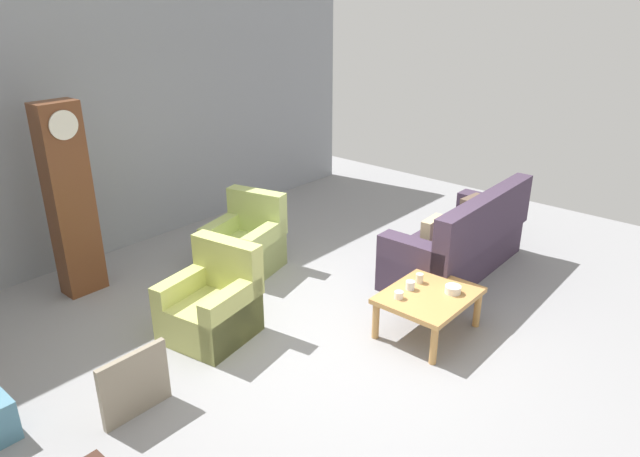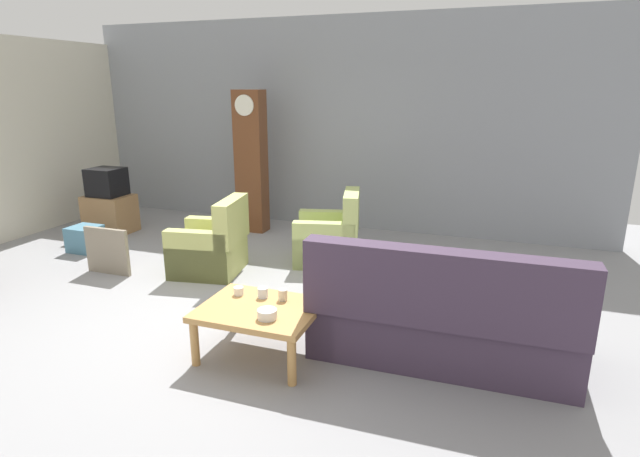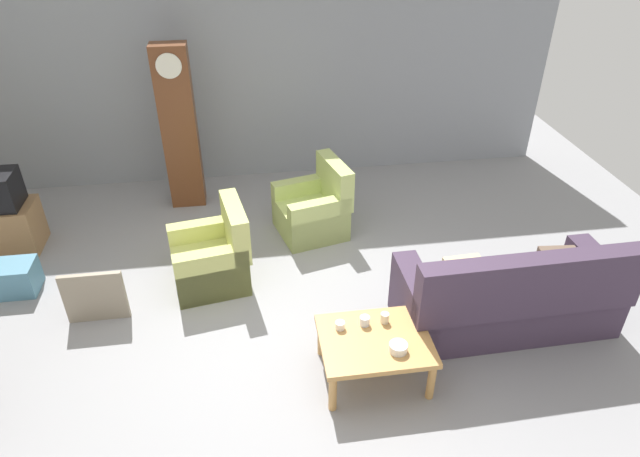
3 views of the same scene
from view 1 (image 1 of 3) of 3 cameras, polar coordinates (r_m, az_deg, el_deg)
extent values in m
plane|color=gray|center=(5.76, 1.22, -11.01)|extent=(10.40, 10.40, 0.00)
cube|color=gray|center=(7.78, -19.77, 9.49)|extent=(8.40, 0.16, 3.20)
cube|color=#423347|center=(7.21, 13.00, -2.33)|extent=(2.11, 0.88, 0.44)
cube|color=#423347|center=(6.88, 16.02, 0.82)|extent=(2.10, 0.24, 0.60)
cube|color=#423347|center=(7.95, 16.21, 0.65)|extent=(0.25, 0.84, 0.68)
cube|color=#423347|center=(6.42, 9.20, -4.07)|extent=(0.25, 0.84, 0.68)
cube|color=brown|center=(7.49, 14.65, 1.75)|extent=(0.37, 0.15, 0.36)
cube|color=#C6B284|center=(6.68, 11.00, -0.45)|extent=(0.37, 0.14, 0.36)
cube|color=#B7BC66|center=(5.83, -10.84, -8.67)|extent=(0.88, 0.88, 0.40)
cube|color=#B7BC66|center=(5.82, -9.09, -3.45)|extent=(0.31, 0.78, 0.52)
cube|color=#B7BC66|center=(5.97, -13.09, -7.00)|extent=(0.78, 0.29, 0.60)
cube|color=#B7BC66|center=(5.61, -8.59, -8.69)|extent=(0.78, 0.29, 0.60)
cube|color=#B2C26C|center=(7.09, -7.48, -2.54)|extent=(0.92, 0.92, 0.40)
cube|color=#B2C26C|center=(7.16, -6.23, 1.76)|extent=(0.36, 0.78, 0.52)
cube|color=#B2C26C|center=(7.22, -9.49, -1.35)|extent=(0.78, 0.34, 0.60)
cube|color=#B2C26C|center=(6.90, -5.45, -2.28)|extent=(0.78, 0.34, 0.60)
cube|color=tan|center=(5.79, 10.68, -6.49)|extent=(0.96, 0.76, 0.05)
cylinder|color=tan|center=(5.45, 11.14, -11.21)|extent=(0.07, 0.07, 0.39)
cylinder|color=tan|center=(6.10, 15.23, -7.67)|extent=(0.07, 0.07, 0.39)
cylinder|color=tan|center=(5.74, 5.51, -9.00)|extent=(0.07, 0.07, 0.39)
cylinder|color=tan|center=(6.36, 10.02, -5.88)|extent=(0.07, 0.07, 0.39)
cube|color=brown|center=(6.78, -23.39, 2.47)|extent=(0.44, 0.28, 2.14)
cylinder|color=silver|center=(6.43, -23.93, 9.29)|extent=(0.30, 0.02, 0.30)
cube|color=gray|center=(4.97, -17.77, -14.40)|extent=(0.60, 0.05, 0.57)
cylinder|color=white|center=(5.63, 7.76, -6.50)|extent=(0.09, 0.09, 0.07)
cylinder|color=silver|center=(5.80, 8.87, -5.54)|extent=(0.09, 0.09, 0.09)
cylinder|color=beige|center=(5.94, 9.77, -4.84)|extent=(0.08, 0.08, 0.10)
cylinder|color=white|center=(5.81, 12.96, -5.87)|extent=(0.16, 0.16, 0.07)
camera|label=2|loc=(6.37, 49.45, 5.73)|focal=28.38mm
camera|label=3|loc=(3.65, 61.59, 21.87)|focal=31.04mm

